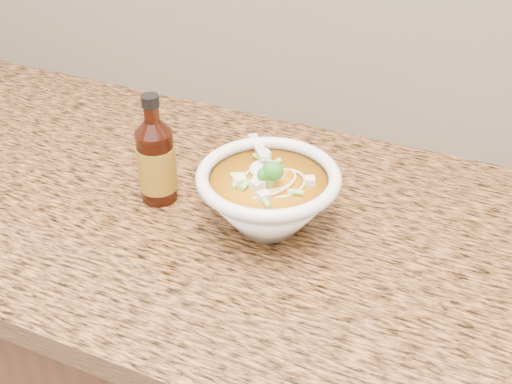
% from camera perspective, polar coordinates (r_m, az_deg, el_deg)
% --- Properties ---
extents(counter_slab, '(4.00, 0.68, 0.04)m').
position_cam_1_polar(counter_slab, '(1.00, 3.74, -3.92)').
color(counter_slab, '#915D35').
rests_on(counter_slab, cabinet).
extents(soup_bowl, '(0.21, 0.22, 0.12)m').
position_cam_1_polar(soup_bowl, '(0.96, 1.08, -0.51)').
color(soup_bowl, silver).
rests_on(soup_bowl, counter_slab).
extents(hot_sauce_bottle, '(0.08, 0.08, 0.18)m').
position_cam_1_polar(hot_sauce_bottle, '(1.02, -8.85, 2.71)').
color(hot_sauce_bottle, '#391107').
rests_on(hot_sauce_bottle, counter_slab).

